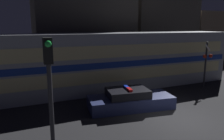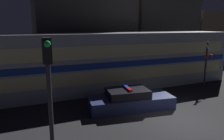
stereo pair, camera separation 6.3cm
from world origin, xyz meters
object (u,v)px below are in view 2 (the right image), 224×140
(train, at_px, (97,62))
(crossing_signal_near, at_px, (207,61))
(traffic_light_corner, at_px, (49,82))
(police_car, at_px, (130,100))

(train, height_order, crossing_signal_near, train)
(crossing_signal_near, bearing_deg, traffic_light_corner, -158.99)
(crossing_signal_near, relative_size, traffic_light_corner, 0.81)
(train, height_order, police_car, train)
(train, xyz_separation_m, police_car, (0.51, -4.28, -1.65))
(police_car, xyz_separation_m, traffic_light_corner, (-4.92, -3.20, 2.40))
(police_car, relative_size, crossing_signal_near, 1.44)
(train, bearing_deg, traffic_light_corner, -120.50)
(train, relative_size, traffic_light_corner, 5.13)
(crossing_signal_near, bearing_deg, police_car, -168.17)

